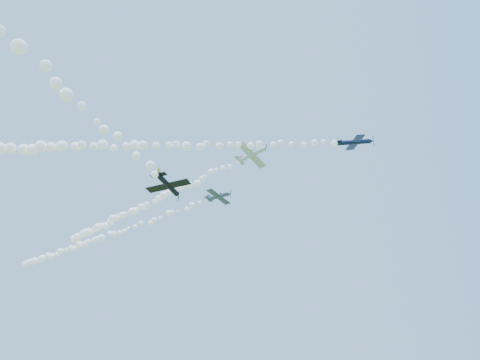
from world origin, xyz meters
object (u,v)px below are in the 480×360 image
(plane_grey, at_px, (219,196))
(plane_black, at_px, (168,185))
(plane_navy, at_px, (355,142))
(plane_white, at_px, (252,155))

(plane_grey, relative_size, plane_black, 0.99)
(plane_navy, bearing_deg, plane_white, 169.27)
(plane_grey, height_order, plane_black, plane_grey)
(plane_navy, bearing_deg, plane_grey, 155.90)
(plane_black, bearing_deg, plane_grey, 6.65)
(plane_navy, xyz_separation_m, plane_black, (-29.87, -20.30, -16.81))
(plane_white, xyz_separation_m, plane_grey, (-9.49, 6.43, -5.14))
(plane_grey, xyz_separation_m, plane_black, (0.73, -25.05, -11.74))
(plane_white, height_order, plane_grey, plane_white)
(plane_white, distance_m, plane_grey, 12.56)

